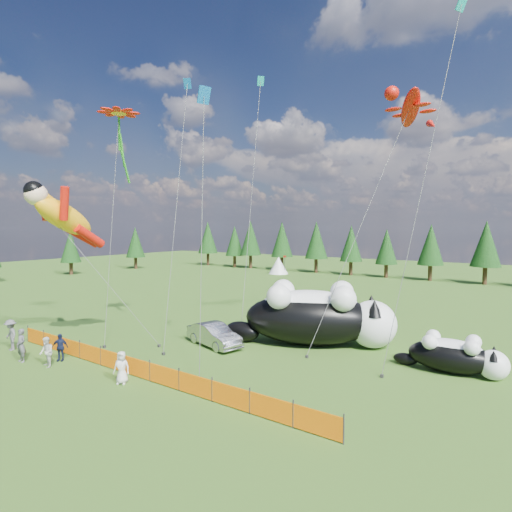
# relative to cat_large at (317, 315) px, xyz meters

# --- Properties ---
(ground) EXTENTS (160.00, 160.00, 0.00)m
(ground) POSITION_rel_cat_large_xyz_m (-4.97, -7.28, -1.92)
(ground) COLOR #17380A
(ground) RESTS_ON ground
(safety_fence) EXTENTS (22.06, 0.06, 1.10)m
(safety_fence) POSITION_rel_cat_large_xyz_m (-4.97, -10.28, -1.41)
(safety_fence) COLOR #262626
(safety_fence) RESTS_ON ground
(tree_line) EXTENTS (90.00, 4.00, 8.00)m
(tree_line) POSITION_rel_cat_large_xyz_m (-4.97, 37.72, 2.08)
(tree_line) COLOR black
(tree_line) RESTS_ON ground
(festival_tents) EXTENTS (50.00, 3.20, 2.80)m
(festival_tents) POSITION_rel_cat_large_xyz_m (6.03, 32.72, -0.52)
(festival_tents) COLOR white
(festival_tents) RESTS_ON ground
(cat_large) EXTENTS (10.54, 7.02, 4.03)m
(cat_large) POSITION_rel_cat_large_xyz_m (0.00, 0.00, 0.00)
(cat_large) COLOR black
(cat_large) RESTS_ON ground
(cat_small) EXTENTS (5.54, 2.15, 2.00)m
(cat_small) POSITION_rel_cat_large_xyz_m (8.11, -0.52, -0.97)
(cat_small) COLOR black
(cat_small) RESTS_ON ground
(car) EXTENTS (4.58, 2.59, 1.43)m
(car) POSITION_rel_cat_large_xyz_m (-5.29, -3.97, -1.20)
(car) COLOR #A8A7AC
(car) RESTS_ON ground
(spectator_a) EXTENTS (0.69, 0.46, 1.88)m
(spectator_a) POSITION_rel_cat_large_xyz_m (-12.16, -12.46, -0.98)
(spectator_a) COLOR #515055
(spectator_a) RESTS_ON ground
(spectator_b) EXTENTS (0.89, 0.66, 1.64)m
(spectator_b) POSITION_rel_cat_large_xyz_m (-10.16, -12.10, -1.09)
(spectator_b) COLOR silver
(spectator_b) RESTS_ON ground
(spectator_c) EXTENTS (1.02, 0.90, 1.56)m
(spectator_c) POSITION_rel_cat_large_xyz_m (-10.56, -11.12, -1.14)
(spectator_c) COLOR #141A37
(spectator_c) RESTS_ON ground
(spectator_d) EXTENTS (1.31, 0.81, 1.91)m
(spectator_d) POSITION_rel_cat_large_xyz_m (-14.96, -11.78, -0.96)
(spectator_d) COLOR #515055
(spectator_d) RESTS_ON ground
(spectator_e) EXTENTS (0.92, 0.82, 1.58)m
(spectator_e) POSITION_rel_cat_large_xyz_m (-4.91, -11.22, -1.13)
(spectator_e) COLOR silver
(spectator_e) RESTS_ON ground
(superhero_kite) EXTENTS (7.29, 6.40, 11.28)m
(superhero_kite) POSITION_rel_cat_large_xyz_m (-12.44, -9.54, 6.25)
(superhero_kite) COLOR #FFAA0D
(superhero_kite) RESTS_ON ground
(gecko_kite) EXTENTS (6.16, 10.33, 17.17)m
(gecko_kite) POSITION_rel_cat_large_xyz_m (4.35, 4.27, 13.26)
(gecko_kite) COLOR red
(gecko_kite) RESTS_ON ground
(flower_kite) EXTENTS (3.04, 3.24, 15.05)m
(flower_kite) POSITION_rel_cat_large_xyz_m (-10.90, -6.59, 12.76)
(flower_kite) COLOR red
(flower_kite) RESTS_ON ground
(diamond_kite_a) EXTENTS (2.57, 4.70, 18.17)m
(diamond_kite_a) POSITION_rel_cat_large_xyz_m (-8.42, -3.06, 14.17)
(diamond_kite_a) COLOR #0C65BB
(diamond_kite_a) RESTS_ON ground
(diamond_kite_b) EXTENTS (2.84, 4.64, 20.04)m
(diamond_kite_b) POSITION_rel_cat_large_xyz_m (7.54, 0.51, 16.26)
(diamond_kite_b) COLOR #0EABA2
(diamond_kite_b) RESTS_ON ground
(diamond_kite_c) EXTENTS (0.88, 1.73, 14.72)m
(diamond_kite_c) POSITION_rel_cat_large_xyz_m (-2.14, -8.24, 11.49)
(diamond_kite_c) COLOR #0C65BB
(diamond_kite_c) RESTS_ON ground
(diamond_kite_d) EXTENTS (2.91, 6.51, 20.15)m
(diamond_kite_d) POSITION_rel_cat_large_xyz_m (-6.76, 3.32, 15.86)
(diamond_kite_d) COLOR #0EABA2
(diamond_kite_d) RESTS_ON ground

